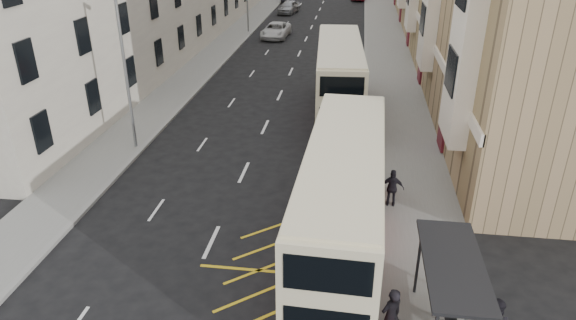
# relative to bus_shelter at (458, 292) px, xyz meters

# --- Properties ---
(ground) EXTENTS (200.00, 200.00, 0.00)m
(ground) POSITION_rel_bus_shelter_xyz_m (-8.34, 0.39, -2.14)
(ground) COLOR black
(ground) RESTS_ON ground
(pavement_right) EXTENTS (4.00, 120.00, 0.15)m
(pavement_right) POSITION_rel_bus_shelter_xyz_m (-0.34, 30.39, -2.06)
(pavement_right) COLOR slate
(pavement_right) RESTS_ON ground
(pavement_left) EXTENTS (3.00, 120.00, 0.15)m
(pavement_left) POSITION_rel_bus_shelter_xyz_m (-15.84, 30.39, -2.06)
(pavement_left) COLOR slate
(pavement_left) RESTS_ON ground
(kerb_right) EXTENTS (0.25, 120.00, 0.15)m
(kerb_right) POSITION_rel_bus_shelter_xyz_m (-2.34, 30.39, -2.06)
(kerb_right) COLOR gray
(kerb_right) RESTS_ON ground
(kerb_left) EXTENTS (0.25, 120.00, 0.15)m
(kerb_left) POSITION_rel_bus_shelter_xyz_m (-14.34, 30.39, -2.06)
(kerb_left) COLOR gray
(kerb_left) RESTS_ON ground
(road_markings) EXTENTS (10.00, 110.00, 0.01)m
(road_markings) POSITION_rel_bus_shelter_xyz_m (-8.34, 45.39, -2.13)
(road_markings) COLOR silver
(road_markings) RESTS_ON ground
(bus_shelter) EXTENTS (1.65, 4.25, 2.70)m
(bus_shelter) POSITION_rel_bus_shelter_xyz_m (0.00, 0.00, 0.00)
(bus_shelter) COLOR black
(bus_shelter) RESTS_ON pavement_right
(guard_railing) EXTENTS (0.06, 6.56, 1.01)m
(guard_railing) POSITION_rel_bus_shelter_xyz_m (-2.09, 6.14, -1.28)
(guard_railing) COLOR #B40514
(guard_railing) RESTS_ON pavement_right
(street_lamp_near) EXTENTS (0.93, 0.18, 8.00)m
(street_lamp_near) POSITION_rel_bus_shelter_xyz_m (-14.69, 12.39, 2.50)
(street_lamp_near) COLOR gray
(street_lamp_near) RESTS_ON pavement_left
(double_decker_front) EXTENTS (3.00, 11.49, 4.55)m
(double_decker_front) POSITION_rel_bus_shelter_xyz_m (-3.34, 4.00, 0.18)
(double_decker_front) COLOR beige
(double_decker_front) RESTS_ON ground
(double_decker_rear) EXTENTS (3.34, 11.68, 4.60)m
(double_decker_rear) POSITION_rel_bus_shelter_xyz_m (-4.14, 18.91, 0.21)
(double_decker_rear) COLOR beige
(double_decker_rear) RESTS_ON ground
(pedestrian_near) EXTENTS (0.83, 0.77, 1.91)m
(pedestrian_near) POSITION_rel_bus_shelter_xyz_m (-1.74, -0.05, -1.03)
(pedestrian_near) COLOR black
(pedestrian_near) RESTS_ON pavement_right
(pedestrian_far) EXTENTS (1.02, 0.48, 1.69)m
(pedestrian_far) POSITION_rel_bus_shelter_xyz_m (-1.31, 7.91, -1.14)
(pedestrian_far) COLOR black
(pedestrian_far) RESTS_ON pavement_right
(white_van) EXTENTS (2.71, 5.41, 1.47)m
(white_van) POSITION_rel_bus_shelter_xyz_m (-11.48, 40.65, -1.40)
(white_van) COLOR silver
(white_van) RESTS_ON ground
(car_silver) EXTENTS (2.76, 4.96, 1.60)m
(car_silver) POSITION_rel_bus_shelter_xyz_m (-12.04, 54.73, -1.34)
(car_silver) COLOR #94979B
(car_silver) RESTS_ON ground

